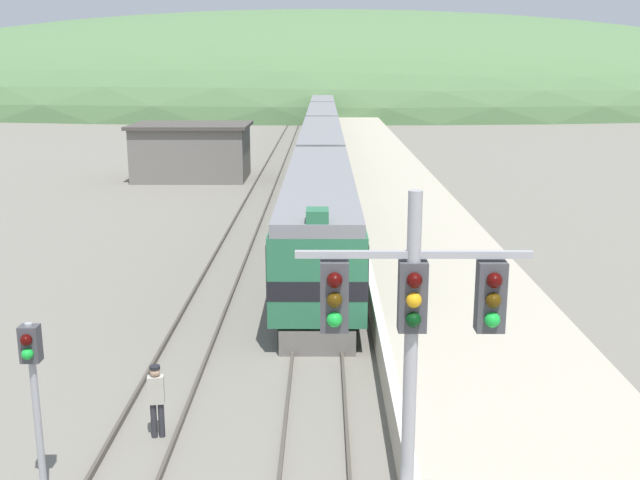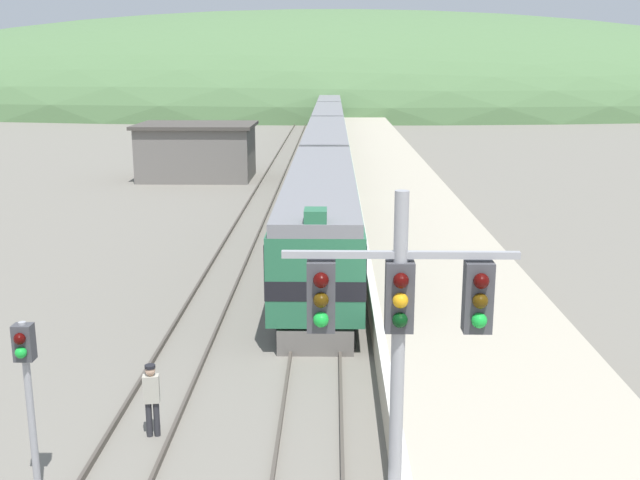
{
  "view_description": "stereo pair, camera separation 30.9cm",
  "coord_description": "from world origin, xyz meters",
  "px_view_note": "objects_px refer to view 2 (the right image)",
  "views": [
    {
      "loc": [
        0.18,
        -8.62,
        8.36
      ],
      "look_at": [
        0.05,
        16.51,
        2.31
      ],
      "focal_mm": 42.0,
      "sensor_mm": 36.0,
      "label": 1
    },
    {
      "loc": [
        0.49,
        -8.61,
        8.36
      ],
      "look_at": [
        0.05,
        16.51,
        2.31
      ],
      "focal_mm": 42.0,
      "sensor_mm": 36.0,
      "label": 2
    }
  ],
  "objects_px": {
    "express_train_lead_car": "(321,218)",
    "track_worker": "(152,396)",
    "carriage_third": "(328,126)",
    "carriage_fourth": "(329,111)",
    "signal_post_siding": "(26,372)",
    "signal_mast_main": "(398,339)",
    "carriage_second": "(326,154)"
  },
  "relations": [
    {
      "from": "carriage_third",
      "to": "carriage_fourth",
      "type": "distance_m",
      "value": 22.06
    },
    {
      "from": "carriage_third",
      "to": "carriage_fourth",
      "type": "height_order",
      "value": "same"
    },
    {
      "from": "carriage_fourth",
      "to": "signal_mast_main",
      "type": "relative_size",
      "value": 3.19
    },
    {
      "from": "carriage_second",
      "to": "track_worker",
      "type": "distance_m",
      "value": 35.86
    },
    {
      "from": "carriage_second",
      "to": "track_worker",
      "type": "bearing_deg",
      "value": -95.74
    },
    {
      "from": "carriage_second",
      "to": "track_worker",
      "type": "height_order",
      "value": "carriage_second"
    },
    {
      "from": "express_train_lead_car",
      "to": "carriage_second",
      "type": "height_order",
      "value": "express_train_lead_car"
    },
    {
      "from": "carriage_fourth",
      "to": "signal_mast_main",
      "type": "height_order",
      "value": "signal_mast_main"
    },
    {
      "from": "express_train_lead_car",
      "to": "carriage_fourth",
      "type": "distance_m",
      "value": 65.53
    },
    {
      "from": "signal_mast_main",
      "to": "signal_post_siding",
      "type": "relative_size",
      "value": 1.85
    },
    {
      "from": "express_train_lead_car",
      "to": "carriage_third",
      "type": "bearing_deg",
      "value": 90.0
    },
    {
      "from": "carriage_fourth",
      "to": "signal_post_siding",
      "type": "relative_size",
      "value": 5.91
    },
    {
      "from": "express_train_lead_car",
      "to": "signal_post_siding",
      "type": "bearing_deg",
      "value": -107.81
    },
    {
      "from": "carriage_second",
      "to": "carriage_fourth",
      "type": "distance_m",
      "value": 44.11
    },
    {
      "from": "carriage_fourth",
      "to": "signal_post_siding",
      "type": "bearing_deg",
      "value": -93.72
    },
    {
      "from": "signal_mast_main",
      "to": "signal_post_siding",
      "type": "height_order",
      "value": "signal_mast_main"
    },
    {
      "from": "express_train_lead_car",
      "to": "signal_mast_main",
      "type": "height_order",
      "value": "signal_mast_main"
    },
    {
      "from": "carriage_second",
      "to": "carriage_third",
      "type": "height_order",
      "value": "same"
    },
    {
      "from": "signal_post_siding",
      "to": "signal_mast_main",
      "type": "bearing_deg",
      "value": -24.81
    },
    {
      "from": "carriage_second",
      "to": "carriage_fourth",
      "type": "bearing_deg",
      "value": 90.0
    },
    {
      "from": "signal_mast_main",
      "to": "carriage_third",
      "type": "bearing_deg",
      "value": 91.3
    },
    {
      "from": "carriage_second",
      "to": "signal_post_siding",
      "type": "xyz_separation_m",
      "value": [
        -5.33,
        -38.03,
        0.45
      ]
    },
    {
      "from": "track_worker",
      "to": "carriage_fourth",
      "type": "bearing_deg",
      "value": 87.43
    },
    {
      "from": "express_train_lead_car",
      "to": "track_worker",
      "type": "relative_size",
      "value": 11.22
    },
    {
      "from": "signal_mast_main",
      "to": "track_worker",
      "type": "distance_m",
      "value": 8.23
    },
    {
      "from": "express_train_lead_car",
      "to": "track_worker",
      "type": "distance_m",
      "value": 14.73
    },
    {
      "from": "express_train_lead_car",
      "to": "signal_post_siding",
      "type": "height_order",
      "value": "express_train_lead_car"
    },
    {
      "from": "express_train_lead_car",
      "to": "carriage_second",
      "type": "relative_size",
      "value": 0.92
    },
    {
      "from": "carriage_third",
      "to": "signal_post_siding",
      "type": "distance_m",
      "value": 60.32
    },
    {
      "from": "carriage_fourth",
      "to": "carriage_third",
      "type": "bearing_deg",
      "value": -90.0
    },
    {
      "from": "carriage_third",
      "to": "signal_post_siding",
      "type": "xyz_separation_m",
      "value": [
        -5.33,
        -60.08,
        0.45
      ]
    },
    {
      "from": "carriage_third",
      "to": "signal_mast_main",
      "type": "height_order",
      "value": "signal_mast_main"
    }
  ]
}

